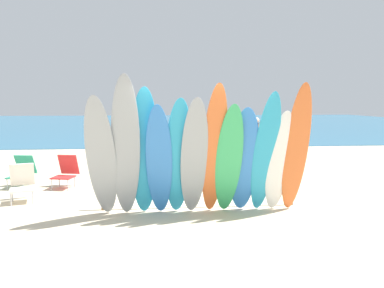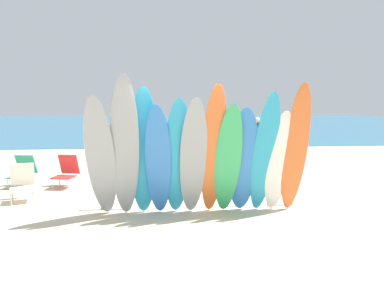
{
  "view_description": "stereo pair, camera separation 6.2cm",
  "coord_description": "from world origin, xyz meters",
  "px_view_note": "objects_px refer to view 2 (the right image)",
  "views": [
    {
      "loc": [
        -0.87,
        -7.45,
        2.2
      ],
      "look_at": [
        0.0,
        1.64,
        1.14
      ],
      "focal_mm": 34.6,
      "sensor_mm": 36.0,
      "label": 1
    },
    {
      "loc": [
        -0.8,
        -7.45,
        2.2
      ],
      "look_at": [
        0.0,
        1.64,
        1.14
      ],
      "focal_mm": 34.6,
      "sensor_mm": 36.0,
      "label": 2
    }
  ],
  "objects_px": {
    "surfboard_rack": "(199,180)",
    "beachgoer_photographing": "(137,131)",
    "surfboard_grey_0": "(100,158)",
    "beachgoer_near_rack": "(228,130)",
    "surfboard_teal_4": "(178,158)",
    "surfboard_teal_9": "(265,154)",
    "surfboard_blue_8": "(243,161)",
    "beach_chair_striped": "(23,170)",
    "beachgoer_strolling": "(181,139)",
    "beach_chair_blue": "(22,181)",
    "surfboard_green_7": "(228,160)",
    "surfboard_white_10": "(279,162)",
    "surfboard_grey_1": "(125,148)",
    "surfboard_orange_6": "(213,151)",
    "surfboard_teal_2": "(144,153)",
    "surfboard_orange_11": "(296,149)",
    "beachgoer_midbeach": "(257,136)",
    "beachgoer_by_water": "(287,145)",
    "beach_chair_red": "(66,170)",
    "surfboard_grey_5": "(193,158)",
    "surfboard_blue_3": "(158,161)"
  },
  "relations": [
    {
      "from": "surfboard_grey_1",
      "to": "surfboard_orange_6",
      "type": "relative_size",
      "value": 1.05
    },
    {
      "from": "surfboard_white_10",
      "to": "surfboard_teal_4",
      "type": "bearing_deg",
      "value": 176.61
    },
    {
      "from": "surfboard_grey_1",
      "to": "surfboard_teal_4",
      "type": "xyz_separation_m",
      "value": [
        0.97,
        0.08,
        -0.2
      ]
    },
    {
      "from": "surfboard_teal_9",
      "to": "beach_chair_red",
      "type": "bearing_deg",
      "value": 142.43
    },
    {
      "from": "surfboard_blue_8",
      "to": "surfboard_white_10",
      "type": "height_order",
      "value": "surfboard_blue_8"
    },
    {
      "from": "surfboard_grey_5",
      "to": "surfboard_orange_11",
      "type": "relative_size",
      "value": 0.92
    },
    {
      "from": "beachgoer_photographing",
      "to": "beachgoer_midbeach",
      "type": "height_order",
      "value": "beachgoer_photographing"
    },
    {
      "from": "surfboard_orange_6",
      "to": "beachgoer_near_rack",
      "type": "height_order",
      "value": "surfboard_orange_6"
    },
    {
      "from": "surfboard_rack",
      "to": "surfboard_orange_11",
      "type": "xyz_separation_m",
      "value": [
        1.81,
        -0.6,
        0.71
      ]
    },
    {
      "from": "surfboard_grey_0",
      "to": "surfboard_white_10",
      "type": "xyz_separation_m",
      "value": [
        3.4,
        0.1,
        -0.14
      ]
    },
    {
      "from": "surfboard_grey_1",
      "to": "beachgoer_near_rack",
      "type": "xyz_separation_m",
      "value": [
        3.47,
        8.41,
        -0.36
      ]
    },
    {
      "from": "surfboard_teal_4",
      "to": "surfboard_grey_1",
      "type": "bearing_deg",
      "value": -178.99
    },
    {
      "from": "surfboard_teal_4",
      "to": "surfboard_blue_8",
      "type": "bearing_deg",
      "value": -2.09
    },
    {
      "from": "surfboard_orange_11",
      "to": "beachgoer_midbeach",
      "type": "relative_size",
      "value": 1.62
    },
    {
      "from": "surfboard_grey_1",
      "to": "surfboard_green_7",
      "type": "distance_m",
      "value": 1.95
    },
    {
      "from": "surfboard_rack",
      "to": "beachgoer_photographing",
      "type": "bearing_deg",
      "value": 102.1
    },
    {
      "from": "beachgoer_photographing",
      "to": "beach_chair_blue",
      "type": "distance_m",
      "value": 7.67
    },
    {
      "from": "surfboard_rack",
      "to": "beachgoer_midbeach",
      "type": "distance_m",
      "value": 6.19
    },
    {
      "from": "beachgoer_midbeach",
      "to": "surfboard_grey_5",
      "type": "bearing_deg",
      "value": -38.06
    },
    {
      "from": "surfboard_teal_4",
      "to": "beach_chair_red",
      "type": "xyz_separation_m",
      "value": [
        -2.72,
        2.68,
        -0.7
      ]
    },
    {
      "from": "surfboard_orange_6",
      "to": "surfboard_teal_4",
      "type": "bearing_deg",
      "value": 170.53
    },
    {
      "from": "beachgoer_strolling",
      "to": "beach_chair_blue",
      "type": "bearing_deg",
      "value": -50.69
    },
    {
      "from": "surfboard_teal_4",
      "to": "beachgoer_by_water",
      "type": "xyz_separation_m",
      "value": [
        3.55,
        4.03,
        -0.27
      ]
    },
    {
      "from": "surfboard_blue_3",
      "to": "beachgoer_near_rack",
      "type": "bearing_deg",
      "value": 75.38
    },
    {
      "from": "surfboard_teal_4",
      "to": "beachgoer_by_water",
      "type": "distance_m",
      "value": 5.38
    },
    {
      "from": "surfboard_rack",
      "to": "surfboard_white_10",
      "type": "height_order",
      "value": "surfboard_white_10"
    },
    {
      "from": "surfboard_orange_11",
      "to": "surfboard_grey_5",
      "type": "bearing_deg",
      "value": -179.09
    },
    {
      "from": "surfboard_blue_8",
      "to": "beachgoer_by_water",
      "type": "xyz_separation_m",
      "value": [
        2.28,
        4.0,
        -0.18
      ]
    },
    {
      "from": "surfboard_rack",
      "to": "surfboard_teal_9",
      "type": "bearing_deg",
      "value": -26.29
    },
    {
      "from": "surfboard_teal_4",
      "to": "surfboard_blue_8",
      "type": "relative_size",
      "value": 1.08
    },
    {
      "from": "surfboard_white_10",
      "to": "beach_chair_striped",
      "type": "xyz_separation_m",
      "value": [
        -5.82,
        2.78,
        -0.59
      ]
    },
    {
      "from": "surfboard_grey_0",
      "to": "beachgoer_near_rack",
      "type": "bearing_deg",
      "value": 70.27
    },
    {
      "from": "surfboard_blue_8",
      "to": "beachgoer_strolling",
      "type": "xyz_separation_m",
      "value": [
        -0.9,
        4.9,
        -0.06
      ]
    },
    {
      "from": "surfboard_grey_0",
      "to": "surfboard_white_10",
      "type": "bearing_deg",
      "value": 7.04
    },
    {
      "from": "surfboard_green_7",
      "to": "beachgoer_photographing",
      "type": "relative_size",
      "value": 1.4
    },
    {
      "from": "surfboard_teal_2",
      "to": "beach_chair_striped",
      "type": "height_order",
      "value": "surfboard_teal_2"
    },
    {
      "from": "surfboard_teal_2",
      "to": "beach_chair_blue",
      "type": "relative_size",
      "value": 3.06
    },
    {
      "from": "surfboard_teal_9",
      "to": "surfboard_green_7",
      "type": "bearing_deg",
      "value": 175.44
    },
    {
      "from": "beachgoer_midbeach",
      "to": "beachgoer_by_water",
      "type": "height_order",
      "value": "beachgoer_midbeach"
    },
    {
      "from": "surfboard_teal_4",
      "to": "surfboard_teal_9",
      "type": "xyz_separation_m",
      "value": [
        1.67,
        -0.03,
        0.06
      ]
    },
    {
      "from": "surfboard_grey_0",
      "to": "beachgoer_near_rack",
      "type": "distance_m",
      "value": 9.25
    },
    {
      "from": "beach_chair_striped",
      "to": "surfboard_grey_0",
      "type": "bearing_deg",
      "value": -39.52
    },
    {
      "from": "surfboard_orange_6",
      "to": "beach_chair_red",
      "type": "height_order",
      "value": "surfboard_orange_6"
    },
    {
      "from": "surfboard_white_10",
      "to": "beachgoer_strolling",
      "type": "bearing_deg",
      "value": 103.36
    },
    {
      "from": "surfboard_grey_5",
      "to": "beachgoer_midbeach",
      "type": "relative_size",
      "value": 1.48
    },
    {
      "from": "surfboard_teal_2",
      "to": "surfboard_blue_8",
      "type": "xyz_separation_m",
      "value": [
        1.91,
        -0.03,
        -0.18
      ]
    },
    {
      "from": "surfboard_teal_2",
      "to": "beachgoer_strolling",
      "type": "relative_size",
      "value": 1.48
    },
    {
      "from": "surfboard_orange_6",
      "to": "surfboard_orange_11",
      "type": "relative_size",
      "value": 1.01
    },
    {
      "from": "beach_chair_blue",
      "to": "surfboard_grey_5",
      "type": "bearing_deg",
      "value": -38.78
    },
    {
      "from": "surfboard_blue_3",
      "to": "beach_chair_red",
      "type": "xyz_separation_m",
      "value": [
        -2.36,
        2.7,
        -0.65
      ]
    }
  ]
}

